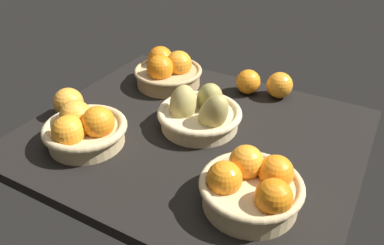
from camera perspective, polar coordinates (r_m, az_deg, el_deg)
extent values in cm
cube|color=black|center=(101.73, 0.18, -2.17)|extent=(84.00, 72.00, 3.00)
cylinder|color=tan|center=(123.98, -3.52, 6.69)|extent=(20.11, 20.11, 4.77)
torus|color=tan|center=(122.95, -3.56, 7.69)|extent=(21.54, 21.54, 1.43)
sphere|color=orange|center=(122.40, -1.98, 8.70)|extent=(8.28, 8.28, 8.28)
sphere|color=orange|center=(127.31, -4.71, 9.39)|extent=(8.28, 8.28, 8.28)
sphere|color=orange|center=(119.51, -4.76, 8.04)|extent=(8.28, 8.28, 8.28)
cylinder|color=#D3BC8C|center=(102.17, 1.24, 0.42)|extent=(20.52, 20.52, 4.23)
torus|color=#D3BC8C|center=(101.05, 1.26, 1.44)|extent=(22.43, 22.43, 1.91)
ellipsoid|color=tan|center=(96.58, 3.15, 1.22)|extent=(12.78, 9.91, 14.33)
ellipsoid|color=#9E934C|center=(103.25, 2.63, 3.51)|extent=(12.10, 12.88, 12.56)
ellipsoid|color=tan|center=(100.68, -1.36, 2.68)|extent=(7.25, 9.61, 12.07)
cylinder|color=tan|center=(99.26, -15.42, -1.84)|extent=(18.72, 18.72, 4.64)
torus|color=tan|center=(98.01, -15.62, -0.73)|extent=(20.78, 20.78, 2.07)
sphere|color=#F49E33|center=(99.59, -16.89, 0.96)|extent=(7.96, 7.96, 7.96)
sphere|color=orange|center=(94.92, -13.76, 0.03)|extent=(7.96, 7.96, 7.96)
sphere|color=orange|center=(94.91, -17.86, -1.34)|extent=(7.96, 7.96, 7.96)
cylinder|color=tan|center=(79.76, 8.66, -10.47)|extent=(19.43, 19.43, 5.24)
torus|color=tan|center=(78.01, 8.82, -9.06)|extent=(21.08, 21.08, 1.64)
sphere|color=orange|center=(73.75, 12.02, -10.82)|extent=(7.20, 7.20, 7.20)
sphere|color=orange|center=(79.90, 8.06, -5.84)|extent=(7.20, 7.20, 7.20)
sphere|color=orange|center=(76.61, 4.84, -8.29)|extent=(7.20, 7.20, 7.20)
sphere|color=orange|center=(79.59, 12.35, -7.24)|extent=(7.20, 7.20, 7.20)
sphere|color=#F49E33|center=(111.32, -17.87, 2.84)|extent=(8.24, 8.24, 8.24)
sphere|color=orange|center=(118.52, 12.87, 5.43)|extent=(7.87, 7.87, 7.87)
sphere|color=orange|center=(119.28, 8.34, 6.01)|extent=(7.47, 7.47, 7.47)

